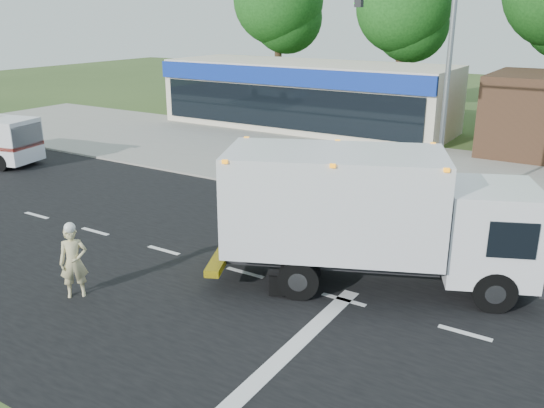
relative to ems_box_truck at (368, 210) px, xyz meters
name	(u,v)px	position (x,y,z in m)	size (l,w,h in m)	color
ground	(245,273)	(-3.06, -1.14, -2.08)	(120.00, 120.00, 0.00)	#385123
road_asphalt	(245,273)	(-3.06, -1.14, -2.07)	(60.00, 14.00, 0.02)	black
sidewalk	(364,196)	(-3.06, 7.06, -2.02)	(60.00, 2.40, 0.12)	gray
parking_apron	(412,165)	(-3.06, 12.86, -2.07)	(60.00, 9.00, 0.02)	gray
lane_markings	(259,305)	(-1.71, -2.49, -2.06)	(55.20, 7.00, 0.01)	silver
ems_box_truck	(368,210)	(0.00, 0.00, 0.00)	(8.45, 5.50, 3.60)	black
emergency_worker	(73,261)	(-5.94, -4.52, -1.10)	(0.80, 0.81, 2.00)	#C8BB85
retail_strip_mall	(307,95)	(-12.06, 18.79, -0.06)	(18.00, 6.20, 4.00)	beige
traffic_signal_pole	(429,74)	(-0.71, 6.46, 2.85)	(3.51, 0.25, 8.00)	gray
background_trees	(482,4)	(-3.91, 27.02, 5.31)	(36.77, 7.39, 12.10)	#332114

